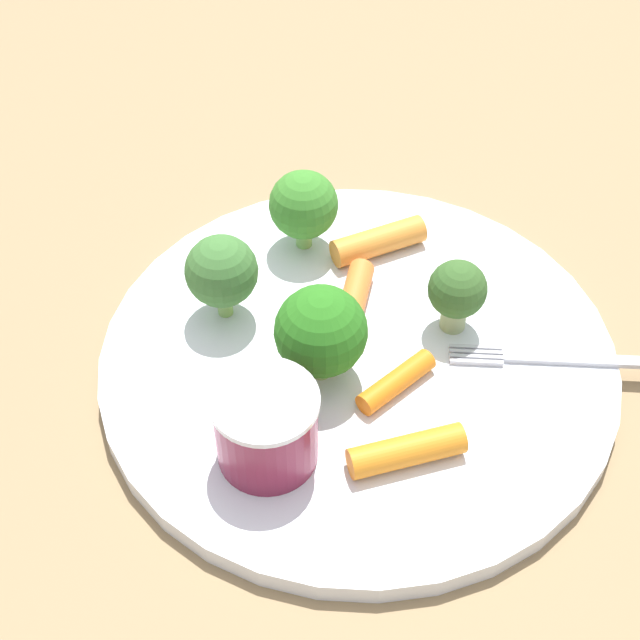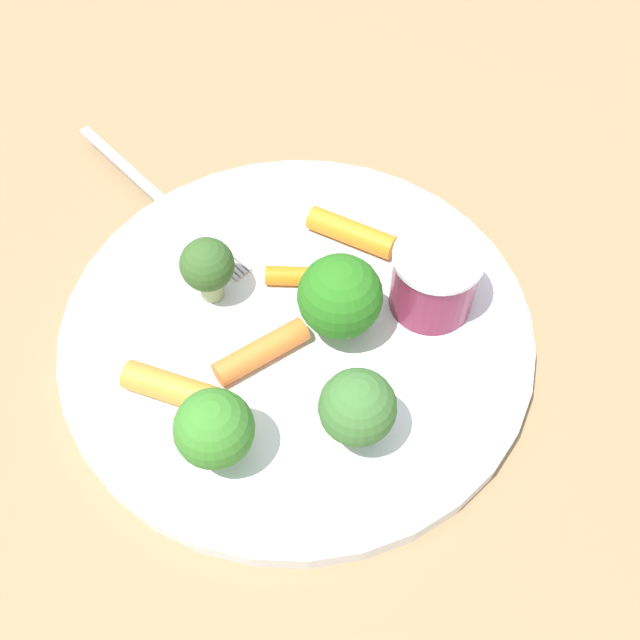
% 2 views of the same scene
% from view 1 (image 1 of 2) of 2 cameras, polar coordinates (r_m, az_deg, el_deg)
% --- Properties ---
extents(ground_plane, '(2.40, 2.40, 0.00)m').
position_cam_1_polar(ground_plane, '(0.51, 2.30, -2.85)').
color(ground_plane, olive).
extents(plate, '(0.27, 0.27, 0.01)m').
position_cam_1_polar(plate, '(0.50, 2.32, -2.41)').
color(plate, white).
rests_on(plate, ground_plane).
extents(sauce_cup, '(0.05, 0.05, 0.04)m').
position_cam_1_polar(sauce_cup, '(0.44, -3.29, -6.53)').
color(sauce_cup, maroon).
rests_on(sauce_cup, plate).
extents(broccoli_floret_0, '(0.05, 0.05, 0.06)m').
position_cam_1_polar(broccoli_floret_0, '(0.47, -0.18, -0.49)').
color(broccoli_floret_0, '#8EC366').
rests_on(broccoli_floret_0, plate).
extents(broccoli_floret_1, '(0.04, 0.04, 0.05)m').
position_cam_1_polar(broccoli_floret_1, '(0.50, -6.01, 2.94)').
color(broccoli_floret_1, '#85BA5C').
rests_on(broccoli_floret_1, plate).
extents(broccoli_floret_2, '(0.03, 0.03, 0.04)m').
position_cam_1_polar(broccoli_floret_2, '(0.50, 8.34, 1.72)').
color(broccoli_floret_2, '#96A871').
rests_on(broccoli_floret_2, plate).
extents(broccoli_floret_3, '(0.04, 0.04, 0.05)m').
position_cam_1_polar(broccoli_floret_3, '(0.54, -1.01, 6.99)').
color(broccoli_floret_3, '#7FB95E').
rests_on(broccoli_floret_3, plate).
extents(carrot_stick_0, '(0.05, 0.05, 0.01)m').
position_cam_1_polar(carrot_stick_0, '(0.51, 2.01, 1.09)').
color(carrot_stick_0, orange).
rests_on(carrot_stick_0, plate).
extents(carrot_stick_1, '(0.05, 0.02, 0.01)m').
position_cam_1_polar(carrot_stick_1, '(0.48, 4.83, -3.66)').
color(carrot_stick_1, orange).
rests_on(carrot_stick_1, plate).
extents(carrot_stick_2, '(0.06, 0.03, 0.02)m').
position_cam_1_polar(carrot_stick_2, '(0.55, 3.57, 4.81)').
color(carrot_stick_2, orange).
rests_on(carrot_stick_2, plate).
extents(carrot_stick_3, '(0.06, 0.03, 0.02)m').
position_cam_1_polar(carrot_stick_3, '(0.45, 5.29, -7.93)').
color(carrot_stick_3, orange).
rests_on(carrot_stick_3, plate).
extents(fork, '(0.14, 0.12, 0.00)m').
position_cam_1_polar(fork, '(0.51, 17.40, -2.42)').
color(fork, silver).
rests_on(fork, plate).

